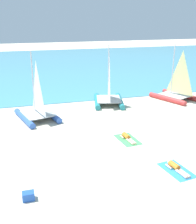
{
  "coord_description": "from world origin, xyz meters",
  "views": [
    {
      "loc": [
        -4.86,
        -11.59,
        7.31
      ],
      "look_at": [
        0.0,
        5.23,
        1.2
      ],
      "focal_mm": 44.48,
      "sensor_mm": 36.0,
      "label": 1
    }
  ],
  "objects": [
    {
      "name": "sailboat_red",
      "position": [
        8.73,
        9.98,
        0.74
      ],
      "size": [
        3.76,
        4.48,
        4.98
      ],
      "rotation": [
        0.0,
        0.0,
        0.41
      ],
      "color": "#CC3838",
      "rests_on": "ground"
    },
    {
      "name": "sunbather_left",
      "position": [
        1.27,
        3.06,
        0.13
      ],
      "size": [
        0.58,
        1.57,
        0.3
      ],
      "rotation": [
        0.0,
        0.0,
        0.11
      ],
      "color": "orange",
      "rests_on": "towel_left"
    },
    {
      "name": "towel_left",
      "position": [
        1.28,
        2.99,
        0.01
      ],
      "size": [
        1.29,
        2.01,
        0.01
      ],
      "primitive_type": "cube",
      "rotation": [
        0.0,
        0.0,
        0.11
      ],
      "color": "#4CB266",
      "rests_on": "ground"
    },
    {
      "name": "towel_right",
      "position": [
        2.27,
        -1.06,
        0.01
      ],
      "size": [
        1.35,
        2.03,
        0.01
      ],
      "primitive_type": "cube",
      "rotation": [
        0.0,
        0.0,
        0.14
      ],
      "color": "#338CD8",
      "rests_on": "ground"
    },
    {
      "name": "sailboat_blue",
      "position": [
        -3.8,
        8.27,
        0.73
      ],
      "size": [
        3.31,
        4.27,
        4.91
      ],
      "rotation": [
        0.0,
        0.0,
        0.27
      ],
      "color": "blue",
      "rests_on": "ground"
    },
    {
      "name": "cooler_box",
      "position": [
        -4.95,
        -1.4,
        0.18
      ],
      "size": [
        0.5,
        0.36,
        0.36
      ],
      "primitive_type": "cube",
      "color": "blue",
      "rests_on": "ground"
    },
    {
      "name": "sunbather_right",
      "position": [
        2.26,
        -0.99,
        0.13
      ],
      "size": [
        0.62,
        1.57,
        0.3
      ],
      "rotation": [
        0.0,
        0.0,
        0.14
      ],
      "color": "orange",
      "rests_on": "towel_right"
    },
    {
      "name": "sailboat_teal",
      "position": [
        2.44,
        10.33,
        0.74
      ],
      "size": [
        3.3,
        4.31,
        4.99
      ],
      "rotation": [
        0.0,
        0.0,
        -0.25
      ],
      "color": "teal",
      "rests_on": "ground"
    },
    {
      "name": "ocean_water",
      "position": [
        0.0,
        31.61,
        0.03
      ],
      "size": [
        120.0,
        40.0,
        0.05
      ],
      "primitive_type": "cube",
      "color": "#4C9EB7",
      "rests_on": "ground"
    },
    {
      "name": "ground_plane",
      "position": [
        0.0,
        10.0,
        0.0
      ],
      "size": [
        120.0,
        120.0,
        0.0
      ],
      "primitive_type": "plane",
      "color": "beige"
    }
  ]
}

